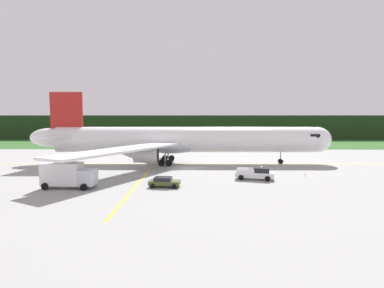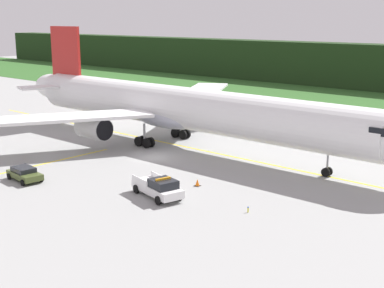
{
  "view_description": "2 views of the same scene",
  "coord_description": "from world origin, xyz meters",
  "px_view_note": "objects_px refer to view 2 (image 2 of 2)",
  "views": [
    {
      "loc": [
        1.32,
        -54.25,
        9.23
      ],
      "look_at": [
        0.57,
        5.03,
        3.93
      ],
      "focal_mm": 28.84,
      "sensor_mm": 36.0,
      "label": 1
    },
    {
      "loc": [
        41.87,
        -40.52,
        15.15
      ],
      "look_at": [
        7.0,
        -1.5,
        2.85
      ],
      "focal_mm": 50.4,
      "sensor_mm": 36.0,
      "label": 2
    }
  ],
  "objects_px": {
    "ops_pickup_truck": "(159,187)",
    "staff_car": "(25,173)",
    "airliner": "(178,108)",
    "apron_cone": "(197,183)"
  },
  "relations": [
    {
      "from": "ops_pickup_truck",
      "to": "staff_car",
      "type": "relative_size",
      "value": 1.4
    },
    {
      "from": "ops_pickup_truck",
      "to": "staff_car",
      "type": "height_order",
      "value": "ops_pickup_truck"
    },
    {
      "from": "staff_car",
      "to": "apron_cone",
      "type": "xyz_separation_m",
      "value": [
        13.41,
        9.7,
        -0.38
      ]
    },
    {
      "from": "airliner",
      "to": "staff_car",
      "type": "distance_m",
      "value": 20.76
    },
    {
      "from": "airliner",
      "to": "staff_car",
      "type": "height_order",
      "value": "airliner"
    },
    {
      "from": "staff_car",
      "to": "apron_cone",
      "type": "height_order",
      "value": "staff_car"
    },
    {
      "from": "ops_pickup_truck",
      "to": "staff_car",
      "type": "bearing_deg",
      "value": -158.88
    },
    {
      "from": "airliner",
      "to": "staff_car",
      "type": "bearing_deg",
      "value": -92.8
    },
    {
      "from": "airliner",
      "to": "apron_cone",
      "type": "bearing_deg",
      "value": -40.66
    },
    {
      "from": "ops_pickup_truck",
      "to": "apron_cone",
      "type": "relative_size",
      "value": 8.86
    }
  ]
}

